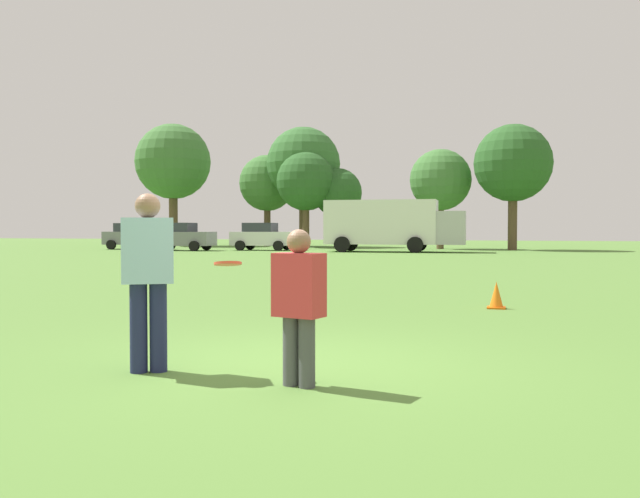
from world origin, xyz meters
TOP-DOWN VIEW (x-y plane):
  - ground_plane at (0.00, 0.00)m, footprint 155.93×155.93m
  - player_thrower at (-1.26, -0.74)m, footprint 0.57×0.48m
  - player_defender at (0.36, -0.90)m, footprint 0.49×0.36m
  - frisbee at (-0.45, -0.62)m, footprint 0.27×0.27m
  - traffic_cone at (1.92, 5.71)m, footprint 0.32×0.32m
  - parked_car_near_left at (-23.22, 34.66)m, footprint 4.28×2.37m
  - parked_car_mid_left at (-18.76, 32.98)m, footprint 4.28×2.37m
  - parked_car_center at (-13.79, 34.96)m, footprint 4.28×2.37m
  - box_truck at (-5.06, 34.29)m, footprint 8.60×3.27m
  - tree_west_oak at (-25.24, 43.88)m, footprint 6.27×6.27m
  - tree_west_maple at (-17.46, 45.51)m, footprint 4.64×4.64m
  - tree_center_elm at (-13.95, 44.34)m, footprint 5.86×5.86m
  - tree_east_birch at (-13.09, 42.24)m, footprint 4.49×4.49m
  - tree_east_oak at (-10.91, 43.48)m, footprint 3.76×3.76m
  - tree_far_east_pine at (-2.83, 41.33)m, footprint 4.34×4.34m
  - tree_far_west_pine at (2.09, 40.28)m, footprint 5.19×5.19m

SIDE VIEW (x-z plane):
  - ground_plane at x=0.00m, z-range 0.00..0.00m
  - traffic_cone at x=1.92m, z-range -0.01..0.47m
  - player_defender at x=0.36m, z-range 0.08..1.50m
  - parked_car_near_left at x=-23.22m, z-range 0.01..1.83m
  - parked_car_mid_left at x=-18.76m, z-range 0.01..1.83m
  - parked_car_center at x=-13.79m, z-range 0.01..1.83m
  - player_thrower at x=-1.26m, z-range 0.11..1.88m
  - frisbee at x=-0.45m, z-range 1.04..1.12m
  - box_truck at x=-5.06m, z-range 0.16..3.34m
  - tree_east_oak at x=-10.91m, z-range 1.15..7.26m
  - tree_far_east_pine at x=-2.83m, z-range 1.33..8.38m
  - tree_east_birch at x=-13.09m, z-range 1.37..8.67m
  - tree_west_maple at x=-17.46m, z-range 1.41..8.95m
  - tree_far_west_pine at x=2.09m, z-range 1.58..10.02m
  - tree_center_elm at x=-13.95m, z-range 1.79..11.30m
  - tree_west_oak at x=-25.24m, z-range 1.91..12.09m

